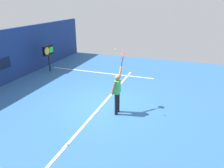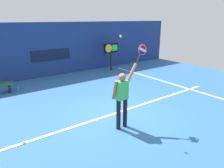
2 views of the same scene
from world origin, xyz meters
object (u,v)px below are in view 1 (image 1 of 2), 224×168
tennis_player (117,91)px  scoreboard_clock (48,51)px  tennis_ball (116,50)px  tennis_racket (123,57)px  spare_ball (67,144)px

tennis_player → scoreboard_clock: tennis_player is taller
tennis_player → tennis_ball: size_ratio=28.33×
tennis_racket → spare_ball: bearing=165.5°
tennis_racket → tennis_ball: bearing=174.4°
tennis_player → tennis_racket: bearing=-0.3°
tennis_player → tennis_racket: size_ratio=3.19×
tennis_ball → scoreboard_clock: 7.31m
tennis_player → scoreboard_clock: (3.99, 6.02, 0.33)m
tennis_racket → scoreboard_clock: tennis_racket is taller
scoreboard_clock → tennis_racket: bearing=-118.6°
scoreboard_clock → spare_ball: 8.49m
scoreboard_clock → tennis_ball: bearing=-124.0°
tennis_racket → tennis_ball: (-0.74, 0.07, 0.45)m
tennis_ball → spare_ball: size_ratio=1.00×
tennis_racket → spare_ball: 4.09m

